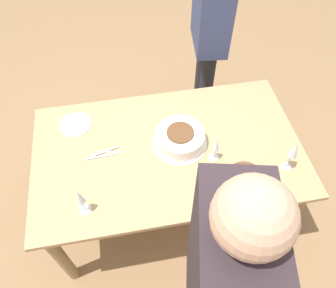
{
  "coord_description": "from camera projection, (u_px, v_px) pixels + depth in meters",
  "views": [
    {
      "loc": [
        -0.2,
        -1.11,
        2.31
      ],
      "look_at": [
        0.0,
        0.0,
        0.79
      ],
      "focal_mm": 35.0,
      "sensor_mm": 36.0,
      "label": 1
    }
  ],
  "objects": [
    {
      "name": "dessert_plate_left",
      "position": [
        75.0,
        124.0,
        2.05
      ],
      "size": [
        0.2,
        0.2,
        0.01
      ],
      "color": "silver",
      "rests_on": "dining_table"
    },
    {
      "name": "person_cutting",
      "position": [
        219.0,
        285.0,
        1.18
      ],
      "size": [
        0.3,
        0.44,
        1.74
      ],
      "rotation": [
        0.0,
        0.0,
        1.35
      ],
      "color": "#4C4238",
      "rests_on": "ground_plane"
    },
    {
      "name": "dining_table",
      "position": [
        168.0,
        159.0,
        2.02
      ],
      "size": [
        1.58,
        0.93,
        0.74
      ],
      "color": "tan",
      "rests_on": "ground_plane"
    },
    {
      "name": "wine_glass_extra",
      "position": [
        80.0,
        198.0,
        1.6
      ],
      "size": [
        0.06,
        0.06,
        0.19
      ],
      "color": "silver",
      "rests_on": "dining_table"
    },
    {
      "name": "wine_glass_near",
      "position": [
        294.0,
        151.0,
        1.74
      ],
      "size": [
        0.06,
        0.06,
        0.22
      ],
      "color": "silver",
      "rests_on": "dining_table"
    },
    {
      "name": "cake_center_white",
      "position": [
        180.0,
        138.0,
        1.92
      ],
      "size": [
        0.33,
        0.33,
        0.11
      ],
      "color": "white",
      "rests_on": "dining_table"
    },
    {
      "name": "fork_pile",
      "position": [
        104.0,
        153.0,
        1.91
      ],
      "size": [
        0.22,
        0.07,
        0.01
      ],
      "color": "silver",
      "rests_on": "dining_table"
    },
    {
      "name": "ground_plane",
      "position": [
        168.0,
        205.0,
        2.53
      ],
      "size": [
        12.0,
        12.0,
        0.0
      ],
      "primitive_type": "plane",
      "color": "#8E6B47"
    },
    {
      "name": "wine_glass_far",
      "position": [
        216.0,
        146.0,
        1.81
      ],
      "size": [
        0.06,
        0.06,
        0.18
      ],
      "color": "silver",
      "rests_on": "dining_table"
    },
    {
      "name": "person_watching",
      "position": [
        211.0,
        19.0,
        2.27
      ],
      "size": [
        0.26,
        0.42,
        1.67
      ],
      "rotation": [
        0.0,
        0.0,
        -1.68
      ],
      "color": "#232328",
      "rests_on": "ground_plane"
    },
    {
      "name": "cake_front_chocolate",
      "position": [
        244.0,
        182.0,
        1.74
      ],
      "size": [
        0.24,
        0.24,
        0.11
      ],
      "color": "white",
      "rests_on": "dining_table"
    }
  ]
}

